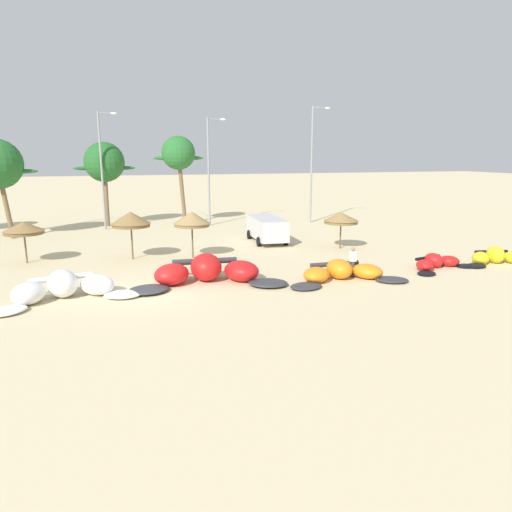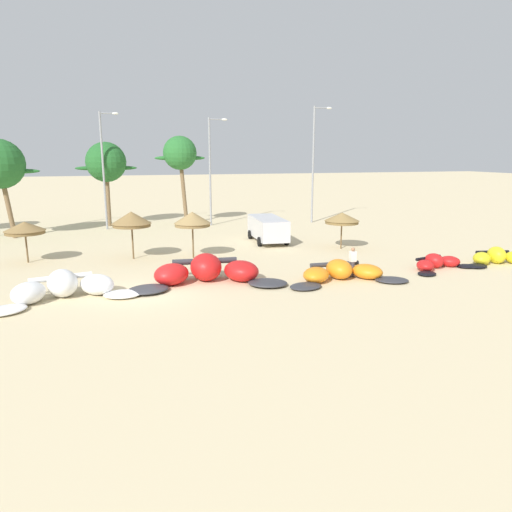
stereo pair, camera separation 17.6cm
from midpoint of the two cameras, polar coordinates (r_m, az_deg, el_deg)
ground_plane at (r=23.02m, az=-13.19°, el=-4.38°), size 260.00×260.00×0.00m
kite_left at (r=23.11m, az=-22.56°, el=-3.67°), size 6.72×3.83×1.30m
kite_left_of_center at (r=24.18m, az=-6.19°, el=-1.97°), size 8.27×4.15×1.43m
kite_center at (r=24.96m, az=10.21°, el=-2.00°), size 6.79×3.22×1.03m
kite_right_of_center at (r=28.99m, az=21.00°, el=-0.78°), size 4.71×2.79×0.85m
kite_right at (r=31.66m, az=27.21°, el=-0.16°), size 4.99×2.85×1.02m
beach_umbrella_near_van at (r=31.40m, az=-26.60°, el=3.06°), size 2.38×2.38×2.52m
beach_umbrella_middle at (r=30.15m, az=-15.18°, el=4.35°), size 2.44×2.44×3.00m
beach_umbrella_near_palms at (r=29.73m, az=-7.99°, el=4.47°), size 2.33×2.33×2.95m
beach_umbrella_outermost at (r=33.01m, az=10.17°, el=4.58°), size 2.41×2.41×2.54m
parked_van at (r=35.24m, az=1.14°, el=3.51°), size 2.46×5.18×1.84m
person_near_kites at (r=25.62m, az=11.47°, el=-0.71°), size 0.36×0.24×1.62m
palm_left_of_gap at (r=44.83m, az=-18.10°, el=10.75°), size 5.34×3.56×7.56m
palm_center_left at (r=44.26m, az=-9.54°, el=12.14°), size 4.60×3.07×8.12m
lamppost_west_center at (r=42.90m, az=-18.27°, el=10.42°), size 1.65×0.24×9.99m
lamppost_east_center at (r=43.42m, az=-5.75°, el=10.79°), size 1.77×0.24×9.66m
lamppost_east at (r=45.43m, az=6.83°, el=11.58°), size 1.85×0.24×10.82m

